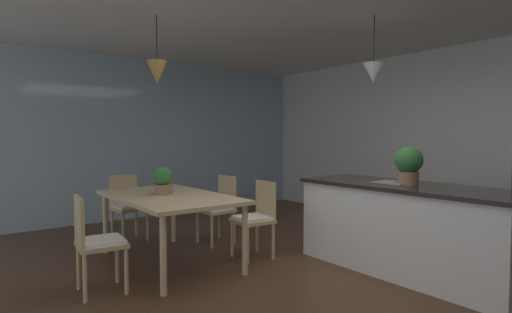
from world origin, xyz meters
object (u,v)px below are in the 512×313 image
potted_plant_on_island (409,164)px  dining_table (169,201)px  chair_far_right (256,216)px  potted_plant_on_table (163,180)px  chair_window_end (128,205)px  chair_far_left (219,207)px  chair_near_right (96,240)px  vase_on_dining_table (166,188)px  kitchen_island (407,227)px

potted_plant_on_island → dining_table: bearing=-134.0°
dining_table → potted_plant_on_island: (1.75, 1.81, 0.43)m
chair_far_right → potted_plant_on_table: potted_plant_on_table is taller
chair_window_end → potted_plant_on_island: size_ratio=2.24×
chair_far_left → potted_plant_on_table: potted_plant_on_table is taller
chair_window_end → potted_plant_on_island: (3.00, 1.81, 0.64)m
chair_far_left → potted_plant_on_table: (0.33, -0.93, 0.44)m
chair_near_right → potted_plant_on_table: size_ratio=2.78×
potted_plant_on_table → vase_on_dining_table: (-0.03, 0.05, -0.09)m
kitchen_island → vase_on_dining_table: 2.59m
chair_window_end → kitchen_island: bearing=31.2°
chair_near_right → vase_on_dining_table: vase_on_dining_table is taller
chair_near_right → kitchen_island: bearing=63.4°
vase_on_dining_table → chair_far_right: bearing=60.5°
dining_table → chair_far_right: (0.40, 0.89, -0.21)m
chair_far_right → potted_plant_on_island: (1.34, 0.92, 0.64)m
chair_far_right → kitchen_island: bearing=34.5°
dining_table → chair_window_end: size_ratio=2.04×
chair_far_right → kitchen_island: kitchen_island is taller
potted_plant_on_table → vase_on_dining_table: 0.11m
chair_near_right → chair_window_end: bearing=151.8°
chair_window_end → potted_plant_on_table: size_ratio=2.78×
chair_window_end → chair_near_right: bearing=-28.2°
chair_far_right → vase_on_dining_table: vase_on_dining_table is taller
chair_near_right → vase_on_dining_table: 1.08m
chair_far_right → potted_plant_on_table: (-0.47, -0.93, 0.44)m
kitchen_island → vase_on_dining_table: (-1.84, -1.80, 0.36)m
chair_far_right → chair_near_right: bearing=-90.3°
chair_near_right → potted_plant_on_table: 1.06m
dining_table → chair_near_right: bearing=-66.1°
kitchen_island → potted_plant_on_table: size_ratio=7.22×
potted_plant_on_island → vase_on_dining_table: bearing=-135.6°
chair_far_left → kitchen_island: bearing=23.2°
chair_far_left → potted_plant_on_table: bearing=-70.2°
dining_table → vase_on_dining_table: (-0.09, 0.01, 0.14)m
potted_plant_on_table → vase_on_dining_table: potted_plant_on_table is taller
chair_near_right → vase_on_dining_table: (-0.49, 0.90, 0.35)m
chair_far_left → vase_on_dining_table: 0.99m
chair_window_end → chair_far_right: bearing=28.3°
chair_far_left → vase_on_dining_table: size_ratio=6.15×
potted_plant_on_island → chair_window_end: bearing=-148.9°
dining_table → chair_near_right: size_ratio=2.04×
chair_far_left → vase_on_dining_table: (0.31, -0.88, 0.35)m
kitchen_island → chair_near_right: bearing=-116.6°
chair_near_right → chair_window_end: size_ratio=1.00×
chair_near_right → potted_plant_on_island: potted_plant_on_island is taller
dining_table → kitchen_island: 2.52m
dining_table → potted_plant_on_table: potted_plant_on_table is taller
chair_near_right → vase_on_dining_table: size_ratio=6.15×
chair_near_right → potted_plant_on_island: bearing=63.4°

